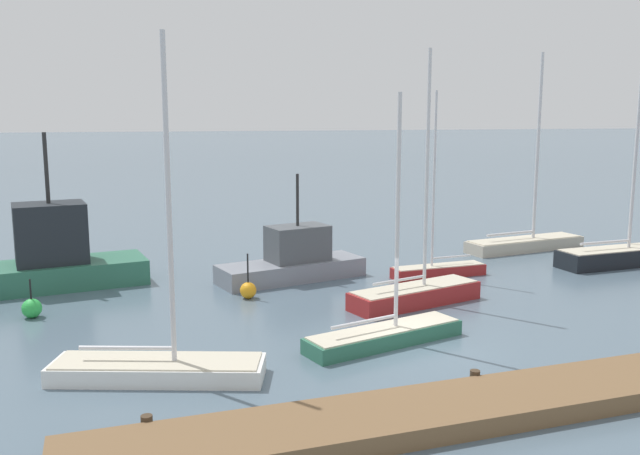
# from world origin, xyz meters

# --- Properties ---
(ground_plane) EXTENTS (600.00, 600.00, 0.00)m
(ground_plane) POSITION_xyz_m (0.00, 0.00, 0.00)
(ground_plane) COLOR slate
(dock_pier) EXTENTS (19.01, 2.30, 0.52)m
(dock_pier) POSITION_xyz_m (0.00, -4.21, 0.22)
(dock_pier) COLOR brown
(dock_pier) RESTS_ON ground_plane
(sailboat_0) EXTENTS (4.03, 0.97, 7.51)m
(sailboat_0) POSITION_xyz_m (4.84, 7.59, 0.38)
(sailboat_0) COLOR maroon
(sailboat_0) RESTS_ON ground_plane
(sailboat_1) EXTENTS (6.43, 2.15, 9.52)m
(sailboat_1) POSITION_xyz_m (11.58, 11.16, 0.47)
(sailboat_1) COLOR #BCB29E
(sailboat_1) RESTS_ON ground_plane
(sailboat_2) EXTENTS (5.95, 1.65, 9.34)m
(sailboat_2) POSITION_xyz_m (13.47, 6.91, 0.51)
(sailboat_2) COLOR black
(sailboat_2) RESTS_ON ground_plane
(sailboat_4) EXTENTS (5.45, 3.13, 8.47)m
(sailboat_4) POSITION_xyz_m (-7.08, 0.13, 0.39)
(sailboat_4) COLOR white
(sailboat_4) RESTS_ON ground_plane
(sailboat_5) EXTENTS (5.18, 2.51, 8.75)m
(sailboat_5) POSITION_xyz_m (2.07, 4.16, 0.44)
(sailboat_5) COLOR maroon
(sailboat_5) RESTS_ON ground_plane
(sailboat_6) EXTENTS (5.10, 2.27, 7.16)m
(sailboat_6) POSITION_xyz_m (-0.65, 0.71, 0.36)
(sailboat_6) COLOR #2D6B51
(sailboat_6) RESTS_ON ground_plane
(fishing_boat_0) EXTENTS (7.89, 3.52, 5.93)m
(fishing_boat_0) POSITION_xyz_m (-10.29, 10.80, 1.10)
(fishing_boat_0) COLOR #2D6B51
(fishing_boat_0) RESTS_ON ground_plane
(fishing_boat_3) EXTENTS (6.23, 3.08, 4.26)m
(fishing_boat_3) POSITION_xyz_m (-0.91, 9.08, 0.78)
(fishing_boat_3) COLOR gray
(fishing_boat_3) RESTS_ON ground_plane
(channel_buoy_0) EXTENTS (0.60, 0.60, 1.65)m
(channel_buoy_0) POSITION_xyz_m (-3.30, 6.80, 0.31)
(channel_buoy_0) COLOR orange
(channel_buoy_0) RESTS_ON ground_plane
(channel_buoy_1) EXTENTS (0.64, 0.64, 1.29)m
(channel_buoy_1) POSITION_xyz_m (-10.51, 6.74, 0.32)
(channel_buoy_1) COLOR green
(channel_buoy_1) RESTS_ON ground_plane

